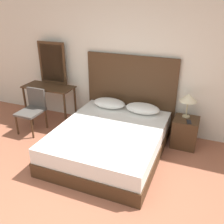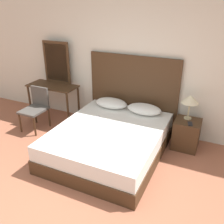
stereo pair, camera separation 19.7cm
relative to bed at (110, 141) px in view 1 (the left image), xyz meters
name	(u,v)px [view 1 (the left image)]	position (x,y,z in m)	size (l,w,h in m)	color
ground_plane	(52,223)	(-0.07, -1.62, -0.24)	(16.00, 16.00, 0.00)	#9E5B42
wall_back	(129,61)	(-0.07, 1.13, 1.11)	(10.00, 0.06, 2.70)	silver
bed	(110,141)	(0.00, 0.00, 0.00)	(1.70, 2.06, 0.49)	#422B19
headboard	(130,93)	(0.00, 1.05, 0.50)	(1.78, 0.05, 1.48)	#422B19
pillow_left	(109,103)	(-0.33, 0.79, 0.33)	(0.63, 0.38, 0.18)	white
pillow_right	(143,108)	(0.33, 0.79, 0.33)	(0.63, 0.38, 0.18)	white
phone_on_bed	(96,118)	(-0.38, 0.26, 0.25)	(0.08, 0.16, 0.01)	#B7B7BC
nightstand	(185,132)	(1.14, 0.74, 0.02)	(0.43, 0.43, 0.52)	#422B19
table_lamp	(188,98)	(1.11, 0.83, 0.64)	(0.30, 0.30, 0.44)	tan
phone_on_nightstand	(189,122)	(1.19, 0.64, 0.29)	(0.10, 0.16, 0.01)	black
vanity_desk	(49,92)	(-1.69, 0.75, 0.39)	(1.07, 0.49, 0.75)	#422B19
vanity_mirror	(52,63)	(-1.69, 0.96, 0.95)	(0.63, 0.03, 0.88)	#422B19
chair	(33,108)	(-1.73, 0.23, 0.23)	(0.42, 0.50, 0.83)	#4C4742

